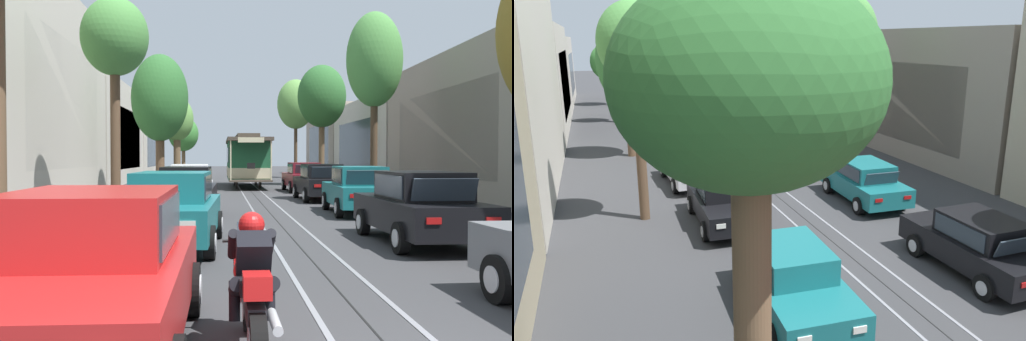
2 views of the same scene
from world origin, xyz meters
The scene contains 22 objects.
ground_plane centered at (0.00, 24.70, 0.00)m, with size 160.00×160.00×0.00m, color #38383A.
trolley_track_rails centered at (0.00, 28.87, 0.00)m, with size 1.14×69.74×0.01m.
building_facade_left centered at (-10.65, 27.58, 3.90)m, with size 5.29×61.44×9.24m.
building_facade_right centered at (10.81, 28.25, 3.45)m, with size 5.82×61.44×8.21m.
parked_car_red_near_left centered at (-2.90, 2.03, 0.80)m, with size 2.01×4.36×1.58m.
parked_car_teal_second_left centered at (-2.68, 8.29, 0.80)m, with size 2.15×4.42×1.58m.
parked_car_black_mid_left centered at (-2.75, 14.31, 0.80)m, with size 2.09×4.40×1.58m.
parked_car_white_fourth_left centered at (-2.93, 19.56, 0.80)m, with size 2.11×4.41×1.58m.
parked_car_black_second_right centered at (2.69, 8.49, 0.80)m, with size 2.04×4.38×1.58m.
parked_car_teal_mid_right centered at (2.92, 14.73, 0.80)m, with size 2.12×4.41×1.58m.
parked_car_black_fourth_right centered at (2.69, 20.36, 0.80)m, with size 2.06×4.39×1.58m.
parked_car_maroon_fifth_right centered at (2.86, 26.46, 0.80)m, with size 2.06×4.39×1.58m.
street_tree_kerb_left_second centered at (-5.22, 15.62, 5.82)m, with size 2.27×2.35×7.27m.
street_tree_kerb_left_mid centered at (-4.82, 25.66, 4.91)m, with size 2.96×3.06×7.23m.
street_tree_kerb_left_fourth centered at (-4.86, 37.50, 4.51)m, with size 2.43×1.96×6.30m.
street_tree_kerb_left_far centered at (-5.11, 48.18, 3.98)m, with size 2.80×2.77×5.62m.
street_tree_kerb_right_second centered at (4.78, 19.46, 5.91)m, with size 2.35×2.37×7.97m.
street_tree_kerb_right_mid centered at (5.01, 32.64, 5.83)m, with size 3.20×3.08×7.95m.
street_tree_kerb_right_fourth centered at (5.00, 45.08, 6.51)m, with size 3.30×3.11×8.74m.
cable_car_trolley centered at (0.00, 31.55, 1.66)m, with size 2.57×9.14×3.28m.
motorcycle_with_rider centered at (-1.36, 1.98, 0.65)m, with size 0.56×1.99×1.37m.
pedestrian_on_left_pavement centered at (6.90, 26.66, 0.90)m, with size 0.55×0.37×1.60m.
Camera 1 is at (-1.67, -3.22, 1.91)m, focal length 38.45 mm.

